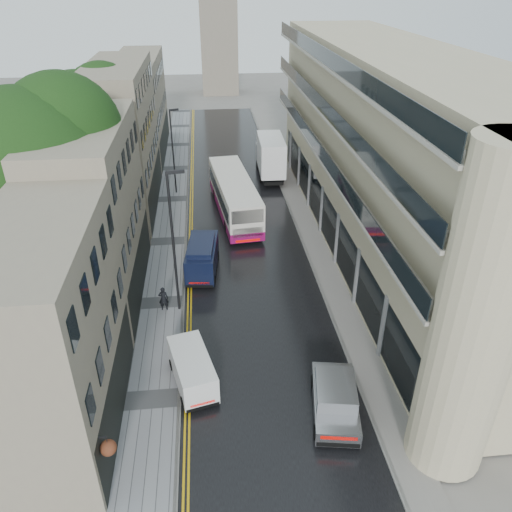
{
  "coord_description": "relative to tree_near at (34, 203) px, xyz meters",
  "views": [
    {
      "loc": [
        -2.63,
        -7.31,
        18.48
      ],
      "look_at": [
        0.01,
        18.0,
        3.85
      ],
      "focal_mm": 35.0,
      "sensor_mm": 36.0,
      "label": 1
    }
  ],
  "objects": [
    {
      "name": "right_sidewalk",
      "position": [
        17.9,
        7.5,
        -6.89
      ],
      "size": [
        1.8,
        85.0,
        0.12
      ],
      "primitive_type": "cube",
      "color": "slate",
      "rests_on": "ground"
    },
    {
      "name": "silver_hatchback",
      "position": [
        14.2,
        -12.13,
        -6.06
      ],
      "size": [
        2.74,
        4.87,
        1.72
      ],
      "primitive_type": null,
      "rotation": [
        0.0,
        0.0,
        -0.17
      ],
      "color": "#98989C",
      "rests_on": "road"
    },
    {
      "name": "navy_van",
      "position": [
        8.2,
        1.35,
        -5.69
      ],
      "size": [
        2.43,
        5.0,
        2.46
      ],
      "primitive_type": null,
      "rotation": [
        0.0,
        0.0,
        -0.11
      ],
      "color": "black",
      "rests_on": "road"
    },
    {
      "name": "pedestrian",
      "position": [
        6.82,
        -1.59,
        -6.01
      ],
      "size": [
        0.6,
        0.4,
        1.63
      ],
      "primitive_type": "imported",
      "rotation": [
        0.0,
        0.0,
        3.16
      ],
      "color": "black",
      "rests_on": "left_sidewalk"
    },
    {
      "name": "cream_bus",
      "position": [
        11.23,
        8.71,
        -5.3
      ],
      "size": [
        3.94,
        12.16,
        3.26
      ],
      "primitive_type": null,
      "rotation": [
        0.0,
        0.0,
        0.1
      ],
      "color": "white",
      "rests_on": "road"
    },
    {
      "name": "white_lorry",
      "position": [
        15.22,
        19.26,
        -4.84
      ],
      "size": [
        2.6,
        8.02,
        4.18
      ],
      "primitive_type": null,
      "rotation": [
        0.0,
        0.0,
        -0.03
      ],
      "color": "white",
      "rests_on": "road"
    },
    {
      "name": "left_sidewalk",
      "position": [
        6.65,
        7.5,
        -6.89
      ],
      "size": [
        2.7,
        85.0,
        0.12
      ],
      "primitive_type": "cube",
      "color": "gray",
      "rests_on": "ground"
    },
    {
      "name": "road",
      "position": [
        12.5,
        7.5,
        -6.94
      ],
      "size": [
        9.0,
        85.0,
        0.02
      ],
      "primitive_type": "cube",
      "color": "black",
      "rests_on": "ground"
    },
    {
      "name": "tree_near",
      "position": [
        0.0,
        0.0,
        0.0
      ],
      "size": [
        10.56,
        10.56,
        13.89
      ],
      "primitive_type": null,
      "color": "black",
      "rests_on": "ground"
    },
    {
      "name": "tree_far",
      "position": [
        0.3,
        13.0,
        -0.72
      ],
      "size": [
        9.24,
        9.24,
        12.46
      ],
      "primitive_type": null,
      "color": "black",
      "rests_on": "ground"
    },
    {
      "name": "lamp_post_near",
      "position": [
        7.74,
        -1.6,
        -2.33
      ],
      "size": [
        1.03,
        0.38,
        9.0
      ],
      "primitive_type": null,
      "rotation": [
        0.0,
        0.0,
        0.15
      ],
      "color": "black",
      "rests_on": "left_sidewalk"
    },
    {
      "name": "old_shop_row",
      "position": [
        3.05,
        10.0,
        -0.95
      ],
      "size": [
        4.5,
        56.0,
        12.0
      ],
      "primitive_type": null,
      "color": "gray",
      "rests_on": "ground"
    },
    {
      "name": "modern_block",
      "position": [
        22.8,
        6.0,
        0.05
      ],
      "size": [
        8.0,
        40.0,
        14.0
      ],
      "primitive_type": null,
      "color": "#C2B390",
      "rests_on": "ground"
    },
    {
      "name": "white_van",
      "position": [
        8.2,
        -9.66,
        -6.02
      ],
      "size": [
        2.63,
        4.31,
        1.82
      ],
      "primitive_type": null,
      "rotation": [
        0.0,
        0.0,
        0.24
      ],
      "color": "white",
      "rests_on": "road"
    },
    {
      "name": "lamp_post_far",
      "position": [
        6.92,
        17.35,
        -2.95
      ],
      "size": [
        0.89,
        0.48,
        7.75
      ],
      "primitive_type": null,
      "rotation": [
        0.0,
        0.0,
        0.35
      ],
      "color": "black",
      "rests_on": "left_sidewalk"
    }
  ]
}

